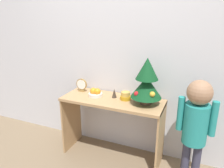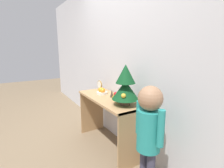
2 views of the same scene
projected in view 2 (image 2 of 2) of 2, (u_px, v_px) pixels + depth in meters
The scene contains 9 objects.
ground_plane at pixel (95, 150), 2.43m from camera, with size 12.00×12.00×0.00m, color #7A664C.
back_wall at pixel (125, 58), 2.42m from camera, with size 7.00×0.05×2.50m, color silver.
console_table at pixel (109, 109), 2.43m from camera, with size 1.13×0.44×0.72m.
mini_tree at pixel (125, 85), 2.04m from camera, with size 0.32×0.32×0.49m.
fruit_bowl at pixel (102, 91), 2.57m from camera, with size 0.16×0.16×0.10m.
singing_bowl at pixel (117, 97), 2.29m from camera, with size 0.12×0.12×0.09m.
desk_clock at pixel (100, 85), 2.79m from camera, with size 0.14×0.04×0.16m.
figurine at pixel (112, 94), 2.41m from camera, with size 0.05×0.05×0.10m.
child_figure at pixel (149, 126), 1.63m from camera, with size 0.35×0.23×1.07m.
Camera 2 is at (2.00, -0.92, 1.41)m, focal length 28.00 mm.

